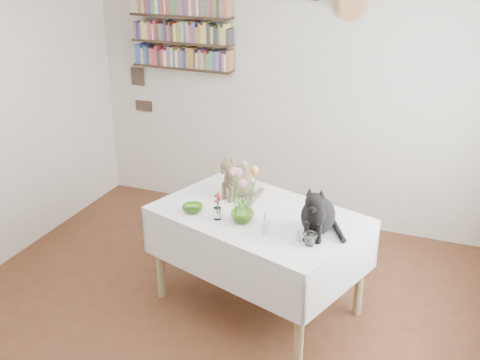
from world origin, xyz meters
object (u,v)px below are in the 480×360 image
at_px(dining_table, 258,237).
at_px(flower_vase, 242,211).
at_px(tabby_cat, 241,173).
at_px(black_cat, 319,206).
at_px(bookshelf_unit, 181,20).

distance_m(dining_table, flower_vase, 0.32).
bearing_deg(tabby_cat, dining_table, -23.25).
xyz_separation_m(tabby_cat, black_cat, (0.69, -0.36, 0.01)).
relative_size(dining_table, tabby_cat, 4.67).
relative_size(black_cat, bookshelf_unit, 0.37).
xyz_separation_m(dining_table, black_cat, (0.46, -0.11, 0.37)).
relative_size(tabby_cat, flower_vase, 2.14).
bearing_deg(black_cat, bookshelf_unit, 135.73).
height_order(dining_table, flower_vase, flower_vase).
xyz_separation_m(black_cat, bookshelf_unit, (-1.77, 1.58, 0.89)).
xyz_separation_m(dining_table, flower_vase, (-0.06, -0.16, 0.27)).
bearing_deg(flower_vase, bookshelf_unit, 127.60).
bearing_deg(black_cat, flower_vase, -176.72).
bearing_deg(dining_table, bookshelf_unit, 131.75).
distance_m(dining_table, tabby_cat, 0.51).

